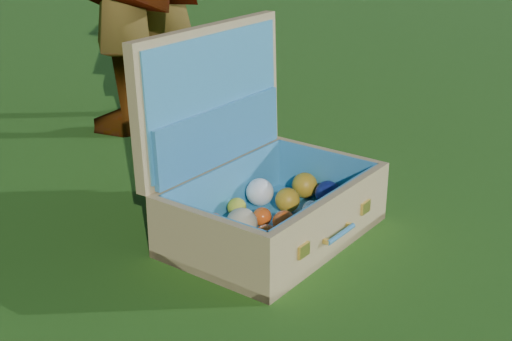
# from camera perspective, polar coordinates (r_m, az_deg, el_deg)

# --- Properties ---
(ground) EXTENTS (60.00, 60.00, 0.00)m
(ground) POSITION_cam_1_polar(r_m,az_deg,el_deg) (1.93, -2.29, -4.36)
(ground) COLOR #215114
(ground) RESTS_ON ground
(suitcase) EXTENTS (0.63, 0.53, 0.53)m
(suitcase) POSITION_cam_1_polar(r_m,az_deg,el_deg) (1.83, -0.11, -0.72)
(suitcase) COLOR tan
(suitcase) RESTS_ON ground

